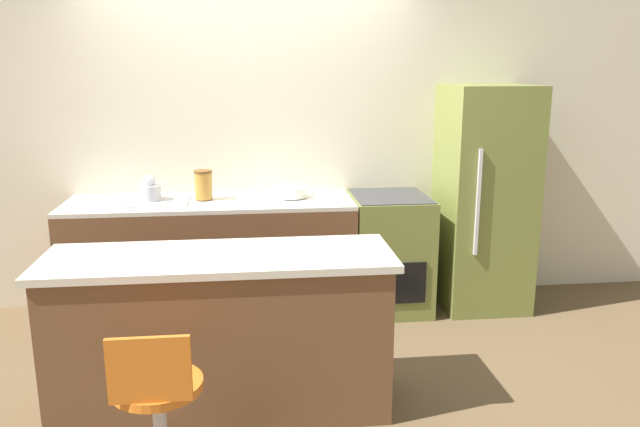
# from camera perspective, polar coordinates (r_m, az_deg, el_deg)

# --- Properties ---
(ground_plane) EXTENTS (14.00, 14.00, 0.00)m
(ground_plane) POSITION_cam_1_polar(r_m,az_deg,el_deg) (4.61, -5.82, -10.60)
(ground_plane) COLOR brown
(wall_back) EXTENTS (8.00, 0.06, 2.60)m
(wall_back) POSITION_cam_1_polar(r_m,az_deg,el_deg) (4.95, -6.31, 6.70)
(wall_back) COLOR beige
(wall_back) RESTS_ON ground_plane
(back_counter) EXTENTS (2.11, 0.65, 0.90)m
(back_counter) POSITION_cam_1_polar(r_m,az_deg,el_deg) (4.79, -9.82, -4.08)
(back_counter) COLOR brown
(back_counter) RESTS_ON ground_plane
(kitchen_island) EXTENTS (1.86, 0.61, 0.90)m
(kitchen_island) POSITION_cam_1_polar(r_m,az_deg,el_deg) (3.51, -8.94, -10.70)
(kitchen_island) COLOR brown
(kitchen_island) RESTS_ON ground_plane
(oven_range) EXTENTS (0.59, 0.67, 0.90)m
(oven_range) POSITION_cam_1_polar(r_m,az_deg,el_deg) (4.90, 6.32, -3.54)
(oven_range) COLOR olive
(oven_range) RESTS_ON ground_plane
(refrigerator) EXTENTS (0.64, 0.69, 1.73)m
(refrigerator) POSITION_cam_1_polar(r_m,az_deg,el_deg) (5.01, 14.74, 1.36)
(refrigerator) COLOR olive
(refrigerator) RESTS_ON ground_plane
(stool_chair) EXTENTS (0.40, 0.40, 0.82)m
(stool_chair) POSITION_cam_1_polar(r_m,az_deg,el_deg) (2.94, -14.57, -17.34)
(stool_chair) COLOR #B7B7BC
(stool_chair) RESTS_ON ground_plane
(kettle) EXTENTS (0.16, 0.16, 0.19)m
(kettle) POSITION_cam_1_polar(r_m,az_deg,el_deg) (4.74, -15.29, 2.05)
(kettle) COLOR silver
(kettle) RESTS_ON back_counter
(mixing_bowl) EXTENTS (0.23, 0.23, 0.08)m
(mixing_bowl) POSITION_cam_1_polar(r_m,az_deg,el_deg) (4.70, -2.63, 2.00)
(mixing_bowl) COLOR white
(mixing_bowl) RESTS_ON back_counter
(canister_jar) EXTENTS (0.14, 0.14, 0.21)m
(canister_jar) POSITION_cam_1_polar(r_m,az_deg,el_deg) (4.69, -10.61, 2.61)
(canister_jar) COLOR #B77F33
(canister_jar) RESTS_ON back_counter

